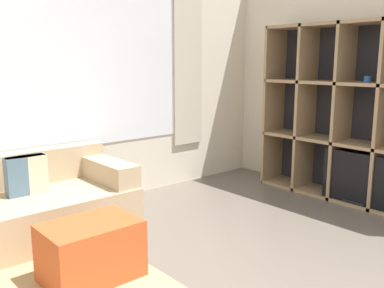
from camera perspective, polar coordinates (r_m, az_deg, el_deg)
The scene contains 5 objects.
wall_back at distance 4.51m, azimuth -17.65°, elevation 8.25°, with size 6.68×0.11×2.70m.
wall_right at distance 5.21m, azimuth 20.63°, elevation 8.30°, with size 0.07×4.41×2.70m, color beige.
shelving_unit at distance 4.93m, azimuth 22.03°, elevation 3.36°, with size 0.41×2.40×1.95m.
couch_main at distance 4.02m, azimuth -22.14°, elevation -8.06°, with size 1.93×0.90×0.73m.
ottoman at distance 3.19m, azimuth -13.33°, elevation -13.75°, with size 0.66×0.46×0.43m.
Camera 1 is at (-1.79, -0.89, 1.54)m, focal length 40.00 mm.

